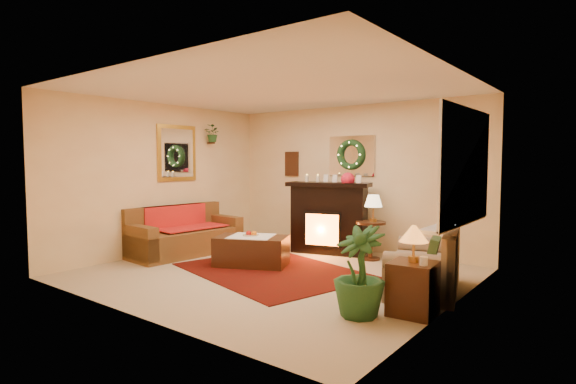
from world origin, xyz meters
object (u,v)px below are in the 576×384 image
Objects in this scene: coffee_table at (252,252)px; loveseat at (424,258)px; side_table_round at (371,240)px; sofa at (185,229)px; fireplace at (329,222)px; end_table_square at (413,289)px.

loveseat is at bearing -18.11° from coffee_table.
side_table_round is 1.96m from coffee_table.
sofa is 1.51× the size of fireplace.
sofa is 1.44× the size of loveseat.
fireplace is 0.95× the size of loveseat.
end_table_square is at bearing -53.32° from side_table_round.
coffee_table is at bearing -121.16° from fireplace.
loveseat is 2.14× the size of side_table_round.
sofa is 2.49m from fireplace.
end_table_square is at bearing -36.68° from coffee_table.
fireplace is at bearing 135.65° from loveseat.
fireplace reaches higher than coffee_table.
coffee_table is (-2.59, -0.30, -0.21)m from loveseat.
sofa is 1.51m from coffee_table.
side_table_round is at bearing 25.57° from coffee_table.
side_table_round is (2.74, 1.55, -0.10)m from sofa.
side_table_round is at bearing 126.68° from end_table_square.
sofa is at bearing 170.16° from loveseat.
loveseat reaches higher than side_table_round.
loveseat is 1.24× the size of coffee_table.
coffee_table is at bearing -129.67° from side_table_round.
loveseat is (4.08, 0.35, -0.01)m from sofa.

